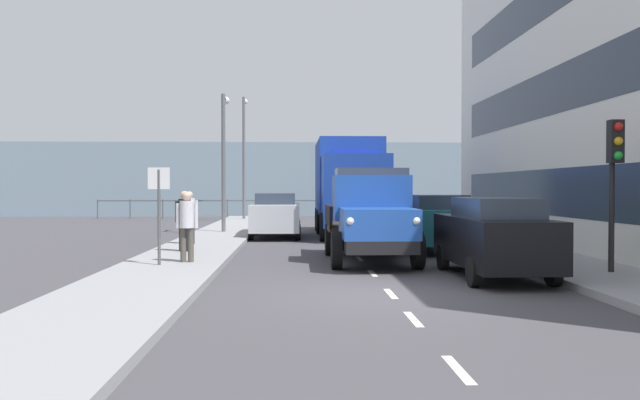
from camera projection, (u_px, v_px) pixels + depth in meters
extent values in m
plane|color=#423F44|center=(347.00, 245.00, 21.81)|extent=(80.00, 80.00, 0.00)
cube|color=gray|center=(484.00, 242.00, 21.98)|extent=(2.44, 38.51, 0.15)
cube|color=gray|center=(208.00, 243.00, 21.64)|extent=(2.44, 38.51, 0.15)
cube|color=silver|center=(458.00, 369.00, 6.87)|extent=(0.12, 1.10, 0.01)
cube|color=silver|center=(413.00, 319.00, 9.49)|extent=(0.12, 1.10, 0.01)
cube|color=silver|center=(391.00, 294.00, 11.76)|extent=(0.12, 1.10, 0.01)
cube|color=silver|center=(372.00, 273.00, 14.57)|extent=(0.12, 1.10, 0.01)
cube|color=silver|center=(360.00, 259.00, 17.54)|extent=(0.12, 1.10, 0.01)
cube|color=silver|center=(351.00, 249.00, 20.19)|extent=(0.12, 1.10, 0.01)
cube|color=silver|center=(345.00, 242.00, 22.86)|extent=(0.12, 1.10, 0.01)
cube|color=silver|center=(339.00, 236.00, 25.78)|extent=(0.12, 1.10, 0.01)
cube|color=silver|center=(336.00, 232.00, 28.06)|extent=(0.12, 1.10, 0.01)
cube|color=silver|center=(332.00, 228.00, 30.71)|extent=(0.12, 1.10, 0.01)
cube|color=silver|center=(329.00, 225.00, 33.53)|extent=(0.12, 1.10, 0.01)
cube|color=silver|center=(327.00, 222.00, 35.75)|extent=(0.12, 1.10, 0.01)
cube|color=silver|center=(325.00, 220.00, 38.33)|extent=(0.12, 1.10, 0.01)
cube|color=#2D3847|center=(570.00, 192.00, 18.02)|extent=(0.08, 20.12, 1.40)
cube|color=#2D3847|center=(571.00, 85.00, 17.96)|extent=(0.08, 20.12, 1.40)
cube|color=gray|center=(321.00, 179.00, 44.00)|extent=(80.00, 0.80, 5.00)
cylinder|color=#4C5156|center=(544.00, 209.00, 40.96)|extent=(0.08, 0.08, 1.20)
cylinder|color=#4C5156|center=(513.00, 209.00, 40.88)|extent=(0.08, 0.08, 1.20)
cylinder|color=#4C5156|center=(482.00, 209.00, 40.81)|extent=(0.08, 0.08, 1.20)
cylinder|color=#4C5156|center=(450.00, 209.00, 40.73)|extent=(0.08, 0.08, 1.20)
cylinder|color=#4C5156|center=(419.00, 209.00, 40.66)|extent=(0.08, 0.08, 1.20)
cylinder|color=#4C5156|center=(387.00, 209.00, 40.59)|extent=(0.08, 0.08, 1.20)
cylinder|color=#4C5156|center=(355.00, 209.00, 40.51)|extent=(0.08, 0.08, 1.20)
cylinder|color=#4C5156|center=(324.00, 209.00, 40.44)|extent=(0.08, 0.08, 1.20)
cylinder|color=#4C5156|center=(292.00, 209.00, 40.36)|extent=(0.08, 0.08, 1.20)
cylinder|color=#4C5156|center=(260.00, 209.00, 40.29)|extent=(0.08, 0.08, 1.20)
cylinder|color=#4C5156|center=(227.00, 209.00, 40.22)|extent=(0.08, 0.08, 1.20)
cylinder|color=#4C5156|center=(195.00, 209.00, 40.14)|extent=(0.08, 0.08, 1.20)
cylinder|color=#4C5156|center=(163.00, 209.00, 40.07)|extent=(0.08, 0.08, 1.20)
cylinder|color=#4C5156|center=(130.00, 209.00, 39.99)|extent=(0.08, 0.08, 1.20)
cylinder|color=#4C5156|center=(98.00, 209.00, 39.92)|extent=(0.08, 0.08, 1.20)
cube|color=#4C5156|center=(324.00, 201.00, 40.43)|extent=(28.00, 0.08, 0.08)
cube|color=black|center=(369.00, 238.00, 16.99)|extent=(1.64, 5.60, 0.30)
cube|color=#1E479E|center=(378.00, 223.00, 15.13)|extent=(1.72, 1.90, 0.70)
cube|color=silver|center=(383.00, 227.00, 14.24)|extent=(1.16, 0.08, 0.56)
sphere|color=white|center=(416.00, 221.00, 14.26)|extent=(0.20, 0.20, 0.20)
sphere|color=white|center=(350.00, 221.00, 14.21)|extent=(0.20, 0.20, 0.20)
cube|color=#1E479E|center=(371.00, 198.00, 16.63)|extent=(1.93, 1.34, 1.15)
cube|color=#2D3847|center=(371.00, 179.00, 16.62)|extent=(1.78, 1.23, 0.56)
cube|color=#2D2319|center=(364.00, 227.00, 18.32)|extent=(2.10, 2.80, 0.16)
cube|color=black|center=(399.00, 215.00, 18.36)|extent=(0.08, 2.80, 0.56)
cube|color=black|center=(328.00, 215.00, 18.28)|extent=(0.08, 2.80, 0.56)
cylinder|color=black|center=(418.00, 250.00, 15.35)|extent=(0.24, 0.90, 0.90)
cylinder|color=black|center=(337.00, 250.00, 15.27)|extent=(0.24, 0.90, 0.90)
cylinder|color=black|center=(397.00, 239.00, 18.56)|extent=(0.24, 0.90, 0.90)
cylinder|color=black|center=(329.00, 239.00, 18.49)|extent=(0.24, 0.90, 0.90)
cube|color=#193899|center=(356.00, 191.00, 23.20)|extent=(2.40, 2.21, 2.60)
cube|color=#2D3847|center=(356.00, 175.00, 23.19)|extent=(2.20, 2.04, 0.80)
cube|color=#1933B2|center=(356.00, 152.00, 23.17)|extent=(1.75, 0.20, 0.16)
cube|color=#193899|center=(347.00, 177.00, 27.18)|extent=(2.50, 5.95, 3.00)
cube|color=black|center=(349.00, 218.00, 26.28)|extent=(2.00, 8.07, 0.36)
cylinder|color=black|center=(387.00, 227.00, 23.35)|extent=(0.28, 1.04, 1.04)
cylinder|color=black|center=(324.00, 227.00, 23.27)|extent=(0.28, 1.04, 1.04)
cylinder|color=black|center=(375.00, 221.00, 26.96)|extent=(0.28, 1.04, 1.04)
cylinder|color=black|center=(320.00, 222.00, 26.88)|extent=(0.28, 1.04, 1.04)
cylinder|color=black|center=(369.00, 219.00, 29.09)|extent=(0.28, 1.04, 1.04)
cylinder|color=black|center=(318.00, 219.00, 29.00)|extent=(0.28, 1.04, 1.04)
cube|color=black|center=(493.00, 240.00, 13.88)|extent=(1.65, 4.27, 1.00)
cube|color=#2D3847|center=(496.00, 208.00, 13.67)|extent=(1.35, 2.35, 0.42)
cylinder|color=black|center=(443.00, 257.00, 15.18)|extent=(0.18, 0.60, 0.60)
cylinder|color=black|center=(509.00, 257.00, 15.24)|extent=(0.18, 0.60, 0.60)
cylinder|color=black|center=(474.00, 272.00, 12.54)|extent=(0.18, 0.60, 0.60)
cylinder|color=black|center=(553.00, 271.00, 12.60)|extent=(0.18, 0.60, 0.60)
cube|color=#1E6670|center=(435.00, 225.00, 19.63)|extent=(1.81, 3.84, 1.00)
cube|color=#2D3847|center=(437.00, 202.00, 19.42)|extent=(1.48, 2.11, 0.42)
cylinder|color=black|center=(401.00, 238.00, 20.80)|extent=(0.18, 0.60, 0.60)
cylinder|color=black|center=(454.00, 238.00, 20.86)|extent=(0.18, 0.60, 0.60)
cylinder|color=black|center=(414.00, 245.00, 18.42)|extent=(0.18, 0.60, 0.60)
cylinder|color=black|center=(474.00, 245.00, 18.48)|extent=(0.18, 0.60, 0.60)
cube|color=#B7BABF|center=(276.00, 217.00, 25.02)|extent=(1.82, 4.37, 1.00)
cube|color=#2D3847|center=(276.00, 199.00, 25.20)|extent=(1.49, 2.40, 0.42)
cylinder|color=black|center=(298.00, 232.00, 23.70)|extent=(0.18, 0.60, 0.60)
cylinder|color=black|center=(251.00, 232.00, 23.64)|extent=(0.18, 0.60, 0.60)
cylinder|color=black|center=(298.00, 228.00, 26.41)|extent=(0.18, 0.60, 0.60)
cylinder|color=black|center=(256.00, 228.00, 26.35)|extent=(0.18, 0.60, 0.60)
cylinder|color=#4C473D|center=(191.00, 245.00, 15.49)|extent=(0.14, 0.14, 0.82)
cylinder|color=#4C473D|center=(183.00, 245.00, 15.49)|extent=(0.14, 0.14, 0.82)
cylinder|color=silver|center=(187.00, 214.00, 15.48)|extent=(0.34, 0.34, 0.65)
cylinder|color=silver|center=(196.00, 216.00, 15.48)|extent=(0.09, 0.09, 0.60)
cylinder|color=silver|center=(178.00, 216.00, 15.47)|extent=(0.09, 0.09, 0.60)
sphere|color=tan|center=(187.00, 196.00, 15.47)|extent=(0.22, 0.22, 0.22)
cylinder|color=black|center=(188.00, 237.00, 18.10)|extent=(0.14, 0.14, 0.82)
cylinder|color=black|center=(181.00, 237.00, 18.09)|extent=(0.14, 0.14, 0.82)
cylinder|color=black|center=(185.00, 210.00, 18.08)|extent=(0.34, 0.34, 0.65)
cylinder|color=black|center=(192.00, 212.00, 18.09)|extent=(0.09, 0.09, 0.60)
cylinder|color=black|center=(177.00, 212.00, 18.07)|extent=(0.09, 0.09, 0.60)
sphere|color=tan|center=(185.00, 195.00, 18.07)|extent=(0.22, 0.22, 0.22)
cylinder|color=#383342|center=(192.00, 231.00, 20.49)|extent=(0.14, 0.14, 0.81)
cylinder|color=#383342|center=(187.00, 231.00, 20.48)|extent=(0.14, 0.14, 0.81)
cylinder|color=silver|center=(190.00, 208.00, 20.47)|extent=(0.34, 0.34, 0.64)
cylinder|color=silver|center=(196.00, 209.00, 20.48)|extent=(0.09, 0.09, 0.59)
cylinder|color=silver|center=(183.00, 209.00, 20.46)|extent=(0.09, 0.09, 0.59)
sphere|color=tan|center=(189.00, 195.00, 20.46)|extent=(0.22, 0.22, 0.22)
cylinder|color=black|center=(612.00, 196.00, 13.65)|extent=(0.12, 0.12, 3.20)
cube|color=black|center=(615.00, 142.00, 13.49)|extent=(0.28, 0.24, 0.90)
sphere|color=red|center=(618.00, 127.00, 13.37)|extent=(0.18, 0.18, 0.18)
sphere|color=orange|center=(618.00, 141.00, 13.37)|extent=(0.18, 0.18, 0.18)
sphere|color=green|center=(618.00, 156.00, 13.38)|extent=(0.18, 0.18, 0.18)
cylinder|color=#59595B|center=(223.00, 163.00, 26.19)|extent=(0.16, 0.16, 5.58)
cylinder|color=#59595B|center=(224.00, 98.00, 26.59)|extent=(0.10, 0.90, 0.10)
sphere|color=silver|center=(226.00, 101.00, 27.04)|extent=(0.32, 0.32, 0.32)
cylinder|color=#59595B|center=(244.00, 158.00, 36.97)|extent=(0.16, 0.16, 6.97)
cylinder|color=#59595B|center=(244.00, 100.00, 37.35)|extent=(0.10, 0.90, 0.10)
sphere|color=silver|center=(245.00, 102.00, 37.80)|extent=(0.32, 0.32, 0.32)
cylinder|color=#4C4C4C|center=(159.00, 217.00, 14.90)|extent=(0.07, 0.07, 2.20)
cube|color=silver|center=(159.00, 178.00, 14.88)|extent=(0.50, 0.04, 0.50)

